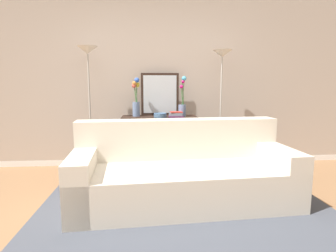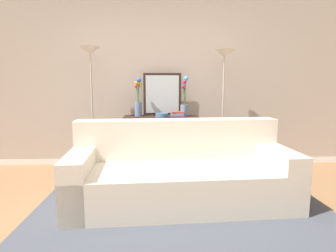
% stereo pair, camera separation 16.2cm
% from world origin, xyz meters
% --- Properties ---
extents(ground_plane, '(16.00, 16.00, 0.02)m').
position_xyz_m(ground_plane, '(0.00, 0.00, -0.01)').
color(ground_plane, '#936B47').
extents(back_wall, '(12.00, 0.15, 3.02)m').
position_xyz_m(back_wall, '(0.00, 2.31, 1.51)').
color(back_wall, white).
rests_on(back_wall, ground).
extents(area_rug, '(3.05, 2.05, 0.01)m').
position_xyz_m(area_rug, '(0.39, 0.59, 0.01)').
color(area_rug, '#474C56').
rests_on(area_rug, ground).
extents(couch, '(2.40, 1.12, 0.88)m').
position_xyz_m(couch, '(0.39, 0.76, 0.31)').
color(couch, beige).
rests_on(couch, ground).
extents(console_table, '(1.11, 0.39, 0.82)m').
position_xyz_m(console_table, '(0.19, 1.94, 0.56)').
color(console_table, black).
rests_on(console_table, ground).
extents(floor_lamp_left, '(0.28, 0.28, 1.81)m').
position_xyz_m(floor_lamp_left, '(-0.81, 1.84, 1.42)').
color(floor_lamp_left, '#B7B2A8').
rests_on(floor_lamp_left, ground).
extents(floor_lamp_right, '(0.28, 0.28, 1.78)m').
position_xyz_m(floor_lamp_right, '(1.09, 1.84, 1.40)').
color(floor_lamp_right, '#B7B2A8').
rests_on(floor_lamp_right, ground).
extents(wall_mirror, '(0.58, 0.02, 0.64)m').
position_xyz_m(wall_mirror, '(0.21, 2.10, 1.14)').
color(wall_mirror, black).
rests_on(wall_mirror, console_table).
extents(vase_tall_flowers, '(0.12, 0.12, 0.57)m').
position_xyz_m(vase_tall_flowers, '(-0.15, 1.96, 1.05)').
color(vase_tall_flowers, '#6B84AD').
rests_on(vase_tall_flowers, console_table).
extents(vase_short_flowers, '(0.11, 0.12, 0.59)m').
position_xyz_m(vase_short_flowers, '(0.53, 1.91, 1.02)').
color(vase_short_flowers, '#6B84AD').
rests_on(vase_short_flowers, console_table).
extents(fruit_bowl, '(0.19, 0.19, 0.06)m').
position_xyz_m(fruit_bowl, '(0.19, 1.81, 0.85)').
color(fruit_bowl, '#4C7093').
rests_on(fruit_bowl, console_table).
extents(book_stack, '(0.21, 0.16, 0.08)m').
position_xyz_m(book_stack, '(0.42, 1.81, 0.85)').
color(book_stack, '#6B3360').
rests_on(book_stack, console_table).
extents(book_row_under_console, '(0.24, 0.18, 0.12)m').
position_xyz_m(book_row_under_console, '(-0.15, 1.94, 0.05)').
color(book_row_under_console, maroon).
rests_on(book_row_under_console, ground).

